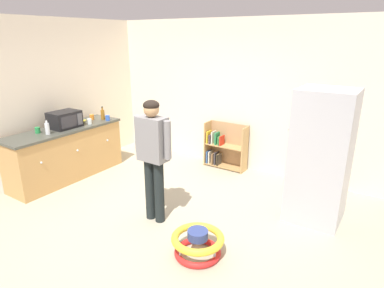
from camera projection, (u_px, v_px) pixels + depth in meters
The scene contains 16 objects.
ground_plane at pixel (159, 217), 4.53m from camera, with size 12.00×12.00×0.00m, color #AFA68D.
back_wall at pixel (237, 96), 5.96m from camera, with size 5.20×0.06×2.70m, color #EFE3C8.
left_side_wall at pixel (74, 94), 6.12m from camera, with size 0.06×2.99×2.70m, color #F0E2C8.
kitchen_counter at pixel (66, 153), 5.69m from camera, with size 0.65×2.04×0.90m.
refrigerator at pixel (321, 157), 4.26m from camera, with size 0.73×0.68×1.78m.
bookshelf at pixel (224, 148), 6.19m from camera, with size 0.80×0.28×0.85m.
standing_person at pixel (153, 151), 4.18m from camera, with size 0.57×0.22×1.65m.
baby_walker at pixel (198, 243), 3.71m from camera, with size 0.60×0.60×0.32m.
microwave at pixel (65, 120), 5.55m from camera, with size 0.37×0.48×0.28m.
banana_bunch at pixel (83, 121), 5.91m from camera, with size 0.15×0.16×0.04m.
amber_bottle at pixel (103, 114), 6.09m from camera, with size 0.07×0.07×0.25m.
clear_bottle at pixel (47, 128), 5.18m from camera, with size 0.07×0.07×0.25m.
green_cup at pixel (38, 130), 5.26m from camera, with size 0.08×0.08×0.10m, color green.
orange_cup at pixel (92, 117), 6.11m from camera, with size 0.08×0.08×0.10m, color orange.
white_cup at pixel (89, 121), 5.80m from camera, with size 0.08×0.08×0.10m, color white.
blue_cup at pixel (108, 118), 6.05m from camera, with size 0.08×0.08×0.10m, color blue.
Camera 1 is at (2.57, -3.08, 2.39)m, focal length 30.62 mm.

